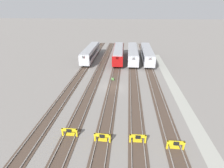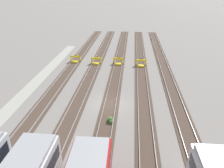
# 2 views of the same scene
# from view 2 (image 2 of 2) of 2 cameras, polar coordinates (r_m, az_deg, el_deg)

# --- Properties ---
(ground_plane) EXTENTS (400.00, 400.00, 0.00)m
(ground_plane) POSITION_cam_2_polar(r_m,az_deg,el_deg) (27.95, -0.43, -5.26)
(ground_plane) COLOR gray
(service_walkway) EXTENTS (54.00, 2.00, 0.01)m
(service_walkway) POSITION_cam_2_polar(r_m,az_deg,el_deg) (31.49, -23.25, -3.77)
(service_walkway) COLOR #9E9E93
(service_walkway) RESTS_ON ground
(rail_track_nearest) EXTENTS (90.00, 2.23, 0.21)m
(rail_track_nearest) POSITION_cam_2_polar(r_m,az_deg,el_deg) (29.88, -16.81, -4.19)
(rail_track_nearest) COLOR #47382D
(rail_track_nearest) RESTS_ON ground
(rail_track_near_inner) EXTENTS (90.00, 2.23, 0.21)m
(rail_track_near_inner) POSITION_cam_2_polar(r_m,az_deg,el_deg) (28.61, -8.90, -4.72)
(rail_track_near_inner) COLOR #47382D
(rail_track_near_inner) RESTS_ON ground
(rail_track_middle) EXTENTS (90.00, 2.24, 0.21)m
(rail_track_middle) POSITION_cam_2_polar(r_m,az_deg,el_deg) (27.93, -0.43, -5.18)
(rail_track_middle) COLOR #47382D
(rail_track_middle) RESTS_ON ground
(rail_track_far_inner) EXTENTS (90.00, 2.23, 0.21)m
(rail_track_far_inner) POSITION_cam_2_polar(r_m,az_deg,el_deg) (27.87, 8.29, -5.54)
(rail_track_far_inner) COLOR #47382D
(rail_track_far_inner) RESTS_ON ground
(rail_track_farthest) EXTENTS (90.00, 2.23, 0.21)m
(rail_track_farthest) POSITION_cam_2_polar(r_m,az_deg,el_deg) (28.45, 16.85, -5.76)
(rail_track_farthest) COLOR #47382D
(rail_track_farthest) RESTS_ON ground
(bumper_stop_nearest_track) EXTENTS (1.34, 2.00, 1.22)m
(bumper_stop_nearest_track) POSITION_cam_2_polar(r_m,az_deg,el_deg) (43.27, -9.57, 6.38)
(bumper_stop_nearest_track) COLOR yellow
(bumper_stop_nearest_track) RESTS_ON ground
(bumper_stop_near_inner_track) EXTENTS (1.36, 2.00, 1.22)m
(bumper_stop_near_inner_track) POSITION_cam_2_polar(r_m,az_deg,el_deg) (41.77, -4.15, 5.98)
(bumper_stop_near_inner_track) COLOR yellow
(bumper_stop_near_inner_track) RESTS_ON ground
(bumper_stop_middle_track) EXTENTS (1.38, 2.01, 1.22)m
(bumper_stop_middle_track) POSITION_cam_2_polar(r_m,az_deg,el_deg) (41.51, 1.67, 5.91)
(bumper_stop_middle_track) COLOR yellow
(bumper_stop_middle_track) RESTS_ON ground
(bumper_stop_far_inner_track) EXTENTS (1.34, 2.00, 1.22)m
(bumper_stop_far_inner_track) POSITION_cam_2_polar(r_m,az_deg,el_deg) (40.88, 7.57, 5.40)
(bumper_stop_far_inner_track) COLOR yellow
(bumper_stop_far_inner_track) RESTS_ON ground
(weed_clump) EXTENTS (0.92, 0.70, 0.64)m
(weed_clump) POSITION_cam_2_polar(r_m,az_deg,el_deg) (24.50, -0.46, -9.40)
(weed_clump) COLOR #4C7F3D
(weed_clump) RESTS_ON ground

